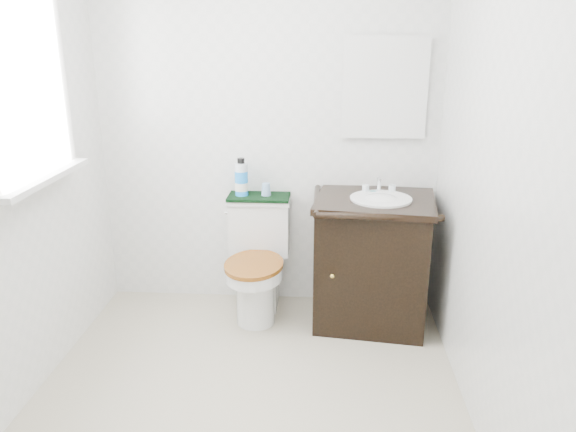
# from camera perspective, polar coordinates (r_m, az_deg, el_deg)

# --- Properties ---
(floor) EXTENTS (2.40, 2.40, 0.00)m
(floor) POSITION_cam_1_polar(r_m,az_deg,el_deg) (2.99, -4.27, -18.28)
(floor) COLOR #B4A991
(floor) RESTS_ON ground
(wall_back) EXTENTS (2.40, 0.00, 2.40)m
(wall_back) POSITION_cam_1_polar(r_m,az_deg,el_deg) (3.64, -2.10, 9.07)
(wall_back) COLOR silver
(wall_back) RESTS_ON ground
(wall_front) EXTENTS (2.40, 0.00, 2.40)m
(wall_front) POSITION_cam_1_polar(r_m,az_deg,el_deg) (1.36, -12.42, -7.08)
(wall_front) COLOR silver
(wall_front) RESTS_ON ground
(wall_right) EXTENTS (0.00, 2.40, 2.40)m
(wall_right) POSITION_cam_1_polar(r_m,az_deg,el_deg) (2.55, 20.36, 4.06)
(wall_right) COLOR silver
(wall_right) RESTS_ON ground
(window) EXTENTS (0.02, 0.70, 0.90)m
(window) POSITION_cam_1_polar(r_m,az_deg,el_deg) (3.01, -25.44, 12.20)
(window) COLOR white
(window) RESTS_ON wall_left
(mirror) EXTENTS (0.50, 0.02, 0.60)m
(mirror) POSITION_cam_1_polar(r_m,az_deg,el_deg) (3.59, 9.82, 12.71)
(mirror) COLOR silver
(mirror) RESTS_ON wall_back
(toilet) EXTENTS (0.41, 0.63, 0.75)m
(toilet) POSITION_cam_1_polar(r_m,az_deg,el_deg) (3.67, -3.09, -5.00)
(toilet) COLOR silver
(toilet) RESTS_ON floor
(vanity) EXTENTS (0.78, 0.69, 0.92)m
(vanity) POSITION_cam_1_polar(r_m,az_deg,el_deg) (3.56, 8.60, -4.20)
(vanity) COLOR black
(vanity) RESTS_ON floor
(trash_bin) EXTENTS (0.19, 0.16, 0.26)m
(trash_bin) POSITION_cam_1_polar(r_m,az_deg,el_deg) (3.69, 4.70, -8.29)
(trash_bin) COLOR silver
(trash_bin) RESTS_ON floor
(towel) EXTENTS (0.40, 0.22, 0.02)m
(towel) POSITION_cam_1_polar(r_m,az_deg,el_deg) (3.64, -2.98, 1.95)
(towel) COLOR black
(towel) RESTS_ON toilet
(mouthwash_bottle) EXTENTS (0.08, 0.08, 0.24)m
(mouthwash_bottle) POSITION_cam_1_polar(r_m,az_deg,el_deg) (3.63, -4.76, 3.83)
(mouthwash_bottle) COLOR #1B82E7
(mouthwash_bottle) RESTS_ON towel
(cup) EXTENTS (0.06, 0.06, 0.08)m
(cup) POSITION_cam_1_polar(r_m,az_deg,el_deg) (3.63, -2.24, 2.73)
(cup) COLOR #7BA1CA
(cup) RESTS_ON towel
(soap_bar) EXTENTS (0.06, 0.04, 0.02)m
(soap_bar) POSITION_cam_1_polar(r_m,az_deg,el_deg) (3.54, 8.62, 2.47)
(soap_bar) COLOR #19727B
(soap_bar) RESTS_ON vanity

